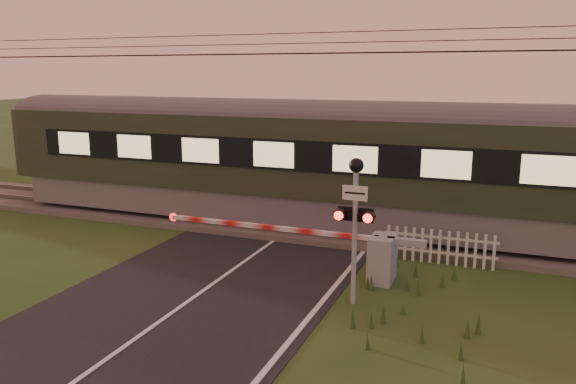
% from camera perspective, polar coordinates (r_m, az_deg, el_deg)
% --- Properties ---
extents(ground, '(160.00, 160.00, 0.00)m').
position_cam_1_polar(ground, '(12.75, -10.10, -10.97)').
color(ground, '#254018').
rests_on(ground, ground).
extents(road, '(6.00, 140.00, 0.03)m').
position_cam_1_polar(road, '(12.56, -10.60, -11.31)').
color(road, black).
rests_on(road, ground).
extents(track_bed, '(140.00, 3.40, 0.39)m').
position_cam_1_polar(track_bed, '(18.26, 0.54, -3.43)').
color(track_bed, '#47423D').
rests_on(track_bed, ground).
extents(overhead_wires, '(120.00, 0.62, 0.62)m').
position_cam_1_polar(overhead_wires, '(17.61, 0.58, 14.61)').
color(overhead_wires, black).
rests_on(overhead_wires, ground).
extents(boom_gate, '(6.96, 0.87, 1.16)m').
position_cam_1_polar(boom_gate, '(13.78, 8.23, -6.30)').
color(boom_gate, gray).
rests_on(boom_gate, ground).
extents(crossing_signal, '(0.82, 0.35, 3.21)m').
position_cam_1_polar(crossing_signal, '(11.88, 6.85, -1.34)').
color(crossing_signal, gray).
rests_on(crossing_signal, ground).
extents(picket_fence, '(2.92, 0.08, 0.92)m').
position_cam_1_polar(picket_fence, '(15.29, 15.14, -5.41)').
color(picket_fence, silver).
rests_on(picket_fence, ground).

